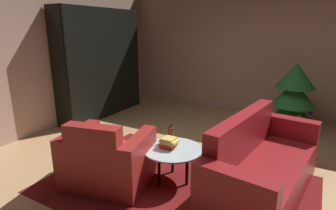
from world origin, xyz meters
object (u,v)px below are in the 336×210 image
object	(u,v)px
bookshelf_unit	(106,64)
decorated_tree	(293,97)
couch_red	(261,170)
bottle_on_table	(171,134)
coffee_table	(173,152)
armchair_red	(107,160)
book_stack_on_table	(169,143)

from	to	relation	value
bookshelf_unit	decorated_tree	bearing A→B (deg)	12.38
couch_red	decorated_tree	size ratio (longest dim) A/B	1.59
bottle_on_table	coffee_table	bearing A→B (deg)	-53.45
armchair_red	decorated_tree	distance (m)	3.42
armchair_red	couch_red	bearing A→B (deg)	20.61
armchair_red	coffee_table	world-z (taller)	armchair_red
bottle_on_table	bookshelf_unit	bearing A→B (deg)	146.80
coffee_table	book_stack_on_table	bearing A→B (deg)	175.81
coffee_table	couch_red	bearing A→B (deg)	10.51
coffee_table	book_stack_on_table	size ratio (longest dim) A/B	3.29
bottle_on_table	decorated_tree	world-z (taller)	decorated_tree
coffee_table	armchair_red	bearing A→B (deg)	-146.17
book_stack_on_table	decorated_tree	size ratio (longest dim) A/B	0.18
book_stack_on_table	bottle_on_table	world-z (taller)	bottle_on_table
coffee_table	bottle_on_table	xyz separation A→B (m)	(-0.12, 0.16, 0.14)
bookshelf_unit	bottle_on_table	size ratio (longest dim) A/B	8.47
couch_red	book_stack_on_table	size ratio (longest dim) A/B	9.04
armchair_red	decorated_tree	bearing A→B (deg)	60.66
coffee_table	decorated_tree	size ratio (longest dim) A/B	0.58
bookshelf_unit	bottle_on_table	xyz separation A→B (m)	(2.44, -1.60, -0.54)
armchair_red	bottle_on_table	size ratio (longest dim) A/B	4.25
couch_red	book_stack_on_table	distance (m)	1.07
bookshelf_unit	armchair_red	xyz separation A→B (m)	(1.92, -2.18, -0.76)
book_stack_on_table	decorated_tree	xyz separation A→B (m)	(1.09, 2.53, 0.15)
bookshelf_unit	couch_red	world-z (taller)	bookshelf_unit
bookshelf_unit	book_stack_on_table	distance (m)	3.10
bookshelf_unit	couch_red	size ratio (longest dim) A/B	1.13
armchair_red	bottle_on_table	bearing A→B (deg)	48.17
couch_red	coffee_table	xyz separation A→B (m)	(-0.98, -0.18, 0.06)
couch_red	bottle_on_table	bearing A→B (deg)	-178.61
book_stack_on_table	bottle_on_table	xyz separation A→B (m)	(-0.06, 0.15, 0.04)
armchair_red	coffee_table	size ratio (longest dim) A/B	1.55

